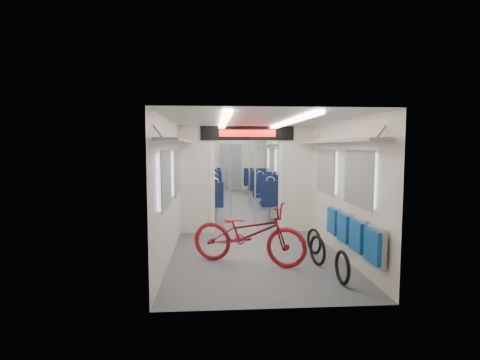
{
  "coord_description": "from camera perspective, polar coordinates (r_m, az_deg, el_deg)",
  "views": [
    {
      "loc": [
        -0.72,
        -10.12,
        1.86
      ],
      "look_at": [
        -0.11,
        -1.41,
        1.09
      ],
      "focal_mm": 28.0,
      "sensor_mm": 36.0,
      "label": 1
    }
  ],
  "objects": [
    {
      "name": "carriage",
      "position": [
        9.89,
        0.16,
        2.98
      ],
      "size": [
        12.0,
        12.02,
        2.31
      ],
      "color": "#515456",
      "rests_on": "ground"
    },
    {
      "name": "bicycle",
      "position": [
        5.99,
        1.29,
        -8.14
      ],
      "size": [
        1.97,
        1.3,
        0.98
      ],
      "primitive_type": "imported",
      "rotation": [
        0.0,
        0.0,
        1.19
      ],
      "color": "maroon",
      "rests_on": "ground"
    },
    {
      "name": "flip_bench",
      "position": [
        5.95,
        16.64,
        -7.57
      ],
      "size": [
        0.12,
        2.1,
        0.51
      ],
      "color": "gray",
      "rests_on": "carriage"
    },
    {
      "name": "bike_hoop_a",
      "position": [
        5.38,
        15.33,
        -12.97
      ],
      "size": [
        0.08,
        0.47,
        0.47
      ],
      "primitive_type": "torus",
      "rotation": [
        1.57,
        0.0,
        1.63
      ],
      "color": "black",
      "rests_on": "ground"
    },
    {
      "name": "bike_hoop_b",
      "position": [
        6.1,
        11.71,
        -10.69
      ],
      "size": [
        0.16,
        0.47,
        0.48
      ],
      "primitive_type": "torus",
      "rotation": [
        1.57,
        0.0,
        1.81
      ],
      "color": "black",
      "rests_on": "ground"
    },
    {
      "name": "bike_hoop_c",
      "position": [
        6.71,
        11.22,
        -9.36
      ],
      "size": [
        0.17,
        0.45,
        0.45
      ],
      "primitive_type": "torus",
      "rotation": [
        1.57,
        0.0,
        1.84
      ],
      "color": "black",
      "rests_on": "ground"
    },
    {
      "name": "seat_bay_near_left",
      "position": [
        10.34,
        -5.18,
        -2.29
      ],
      "size": [
        0.91,
        2.05,
        1.09
      ],
      "color": "#0C1536",
      "rests_on": "ground"
    },
    {
      "name": "seat_bay_near_right",
      "position": [
        10.52,
        5.07,
        -2.09
      ],
      "size": [
        0.93,
        2.15,
        1.12
      ],
      "color": "#0C1536",
      "rests_on": "ground"
    },
    {
      "name": "seat_bay_far_left",
      "position": [
        13.81,
        -4.88,
        -0.32
      ],
      "size": [
        0.95,
        2.28,
        1.16
      ],
      "color": "#0C1536",
      "rests_on": "ground"
    },
    {
      "name": "seat_bay_far_right",
      "position": [
        13.9,
        2.85,
        -0.33
      ],
      "size": [
        0.93,
        2.18,
        1.13
      ],
      "color": "#0C1536",
      "rests_on": "ground"
    },
    {
      "name": "stanchion_near_left",
      "position": [
        8.98,
        -1.48,
        0.53
      ],
      "size": [
        0.04,
        0.04,
        2.3
      ],
      "primitive_type": "cylinder",
      "color": "silver",
      "rests_on": "ground"
    },
    {
      "name": "stanchion_near_right",
      "position": [
        8.81,
        2.34,
        0.44
      ],
      "size": [
        0.04,
        0.04,
        2.3
      ],
      "primitive_type": "cylinder",
      "color": "silver",
      "rests_on": "ground"
    },
    {
      "name": "stanchion_far_left",
      "position": [
        12.04,
        -2.05,
        1.67
      ],
      "size": [
        0.04,
        0.04,
        2.3
      ],
      "primitive_type": "cylinder",
      "color": "silver",
      "rests_on": "ground"
    },
    {
      "name": "stanchion_far_right",
      "position": [
        12.01,
        1.44,
        1.67
      ],
      "size": [
        0.05,
        0.05,
        2.3
      ],
      "primitive_type": "cylinder",
      "color": "silver",
      "rests_on": "ground"
    }
  ]
}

